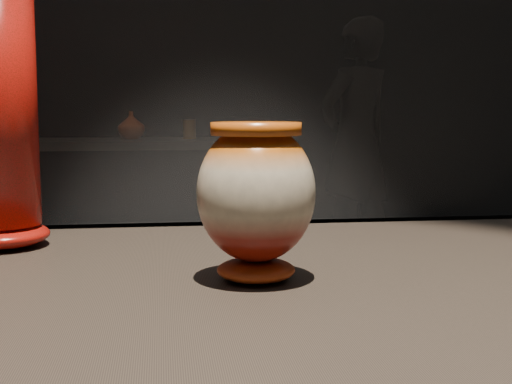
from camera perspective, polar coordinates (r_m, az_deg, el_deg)
The scene contains 5 objects.
main_vase at distance 0.86m, azimuth -0.00°, elevation -0.23°, with size 0.16×0.16×0.19m.
back_shelf at distance 4.48m, azimuth -12.51°, elevation 0.74°, with size 2.00×0.60×0.90m.
back_vase_mid at distance 4.46m, azimuth -9.95°, elevation 5.28°, with size 0.16×0.16×0.17m, color maroon.
back_vase_right at distance 4.47m, azimuth -5.35°, elevation 5.04°, with size 0.08×0.08×0.12m, color #895714.
visitor at distance 5.02m, azimuth 7.99°, elevation 4.00°, with size 0.62×0.41×1.71m, color black.
Camera 1 is at (-0.05, -0.85, 1.11)m, focal length 50.00 mm.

